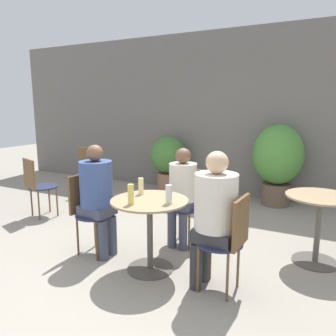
{
  "coord_description": "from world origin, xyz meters",
  "views": [
    {
      "loc": [
        1.81,
        -2.62,
        1.65
      ],
      "look_at": [
        0.23,
        0.46,
        0.99
      ],
      "focal_mm": 35.0,
      "sensor_mm": 36.0,
      "label": 1
    }
  ],
  "objects_px": {
    "cafe_table_far": "(319,216)",
    "bistro_chair_3": "(89,167)",
    "cafe_table_near": "(150,219)",
    "beer_glass_1": "(169,194)",
    "potted_plant_0": "(169,160)",
    "seated_person_1": "(182,188)",
    "bistro_chair_2": "(88,206)",
    "beer_glass_0": "(131,194)",
    "seated_person_2": "(97,191)",
    "seated_person_0": "(214,210)",
    "beer_glass_2": "(141,186)",
    "bistro_chair_1": "(188,199)",
    "bistro_chair_0": "(230,235)",
    "bistro_chair_4": "(36,182)",
    "potted_plant_1": "(278,159)"
  },
  "relations": [
    {
      "from": "potted_plant_0",
      "to": "potted_plant_1",
      "type": "height_order",
      "value": "potted_plant_1"
    },
    {
      "from": "bistro_chair_0",
      "to": "seated_person_0",
      "type": "xyz_separation_m",
      "value": [
        -0.15,
        0.01,
        0.2
      ]
    },
    {
      "from": "seated_person_1",
      "to": "bistro_chair_1",
      "type": "bearing_deg",
      "value": 90.0
    },
    {
      "from": "cafe_table_near",
      "to": "potted_plant_1",
      "type": "xyz_separation_m",
      "value": [
        0.76,
        2.91,
        0.25
      ]
    },
    {
      "from": "beer_glass_2",
      "to": "potted_plant_0",
      "type": "height_order",
      "value": "potted_plant_0"
    },
    {
      "from": "bistro_chair_4",
      "to": "seated_person_1",
      "type": "bearing_deg",
      "value": -158.84
    },
    {
      "from": "bistro_chair_4",
      "to": "potted_plant_0",
      "type": "height_order",
      "value": "potted_plant_0"
    },
    {
      "from": "potted_plant_0",
      "to": "potted_plant_1",
      "type": "xyz_separation_m",
      "value": [
        2.01,
        0.05,
        0.16
      ]
    },
    {
      "from": "seated_person_2",
      "to": "beer_glass_1",
      "type": "height_order",
      "value": "seated_person_2"
    },
    {
      "from": "cafe_table_near",
      "to": "beer_glass_1",
      "type": "distance_m",
      "value": 0.37
    },
    {
      "from": "cafe_table_far",
      "to": "seated_person_0",
      "type": "distance_m",
      "value": 1.29
    },
    {
      "from": "seated_person_2",
      "to": "beer_glass_1",
      "type": "distance_m",
      "value": 0.92
    },
    {
      "from": "beer_glass_0",
      "to": "beer_glass_2",
      "type": "bearing_deg",
      "value": 107.07
    },
    {
      "from": "seated_person_1",
      "to": "seated_person_2",
      "type": "height_order",
      "value": "seated_person_2"
    },
    {
      "from": "bistro_chair_0",
      "to": "seated_person_1",
      "type": "xyz_separation_m",
      "value": [
        -0.79,
        0.74,
        0.16
      ]
    },
    {
      "from": "cafe_table_near",
      "to": "potted_plant_0",
      "type": "relative_size",
      "value": 0.72
    },
    {
      "from": "cafe_table_near",
      "to": "beer_glass_0",
      "type": "height_order",
      "value": "beer_glass_0"
    },
    {
      "from": "bistro_chair_0",
      "to": "beer_glass_2",
      "type": "bearing_deg",
      "value": -97.0
    },
    {
      "from": "bistro_chair_4",
      "to": "beer_glass_2",
      "type": "relative_size",
      "value": 5.2
    },
    {
      "from": "seated_person_2",
      "to": "beer_glass_1",
      "type": "xyz_separation_m",
      "value": [
        0.91,
        -0.07,
        0.1
      ]
    },
    {
      "from": "potted_plant_1",
      "to": "bistro_chair_3",
      "type": "bearing_deg",
      "value": -162.67
    },
    {
      "from": "seated_person_0",
      "to": "cafe_table_far",
      "type": "bearing_deg",
      "value": 143.75
    },
    {
      "from": "seated_person_2",
      "to": "beer_glass_1",
      "type": "relative_size",
      "value": 6.91
    },
    {
      "from": "bistro_chair_2",
      "to": "potted_plant_0",
      "type": "xyz_separation_m",
      "value": [
        -0.41,
        2.81,
        0.09
      ]
    },
    {
      "from": "bistro_chair_4",
      "to": "beer_glass_0",
      "type": "distance_m",
      "value": 2.4
    },
    {
      "from": "seated_person_0",
      "to": "beer_glass_2",
      "type": "xyz_separation_m",
      "value": [
        -0.87,
        0.18,
        0.08
      ]
    },
    {
      "from": "cafe_table_far",
      "to": "bistro_chair_0",
      "type": "height_order",
      "value": "bistro_chair_0"
    },
    {
      "from": "potted_plant_0",
      "to": "seated_person_1",
      "type": "bearing_deg",
      "value": -59.42
    },
    {
      "from": "beer_glass_0",
      "to": "potted_plant_0",
      "type": "xyz_separation_m",
      "value": [
        -1.17,
        3.08,
        -0.21
      ]
    },
    {
      "from": "bistro_chair_0",
      "to": "potted_plant_0",
      "type": "xyz_separation_m",
      "value": [
        -2.08,
        2.92,
        0.09
      ]
    },
    {
      "from": "beer_glass_0",
      "to": "beer_glass_1",
      "type": "height_order",
      "value": "beer_glass_0"
    },
    {
      "from": "cafe_table_near",
      "to": "seated_person_0",
      "type": "xyz_separation_m",
      "value": [
        0.68,
        -0.04,
        0.2
      ]
    },
    {
      "from": "cafe_table_far",
      "to": "seated_person_2",
      "type": "height_order",
      "value": "seated_person_2"
    },
    {
      "from": "bistro_chair_1",
      "to": "seated_person_1",
      "type": "xyz_separation_m",
      "value": [
        -0.01,
        -0.15,
        0.16
      ]
    },
    {
      "from": "potted_plant_0",
      "to": "bistro_chair_0",
      "type": "bearing_deg",
      "value": -54.51
    },
    {
      "from": "beer_glass_1",
      "to": "beer_glass_2",
      "type": "bearing_deg",
      "value": 157.82
    },
    {
      "from": "cafe_table_far",
      "to": "bistro_chair_3",
      "type": "bearing_deg",
      "value": 165.85
    },
    {
      "from": "seated_person_0",
      "to": "potted_plant_0",
      "type": "distance_m",
      "value": 3.49
    },
    {
      "from": "seated_person_1",
      "to": "potted_plant_1",
      "type": "xyz_separation_m",
      "value": [
        0.72,
        2.23,
        0.09
      ]
    },
    {
      "from": "bistro_chair_2",
      "to": "potted_plant_1",
      "type": "distance_m",
      "value": 3.28
    },
    {
      "from": "bistro_chair_4",
      "to": "beer_glass_2",
      "type": "height_order",
      "value": "beer_glass_2"
    },
    {
      "from": "bistro_chair_3",
      "to": "bistro_chair_4",
      "type": "bearing_deg",
      "value": -119.78
    },
    {
      "from": "cafe_table_far",
      "to": "bistro_chair_1",
      "type": "relative_size",
      "value": 0.83
    },
    {
      "from": "seated_person_0",
      "to": "bistro_chair_4",
      "type": "bearing_deg",
      "value": -99.01
    },
    {
      "from": "cafe_table_near",
      "to": "bistro_chair_0",
      "type": "distance_m",
      "value": 0.84
    },
    {
      "from": "seated_person_0",
      "to": "beer_glass_2",
      "type": "bearing_deg",
      "value": -98.19
    },
    {
      "from": "bistro_chair_0",
      "to": "bistro_chair_4",
      "type": "distance_m",
      "value": 3.21
    },
    {
      "from": "bistro_chair_2",
      "to": "bistro_chair_0",
      "type": "bearing_deg",
      "value": -90.0
    },
    {
      "from": "seated_person_1",
      "to": "bistro_chair_0",
      "type": "bearing_deg",
      "value": -39.33
    },
    {
      "from": "cafe_table_near",
      "to": "bistro_chair_2",
      "type": "height_order",
      "value": "bistro_chair_2"
    }
  ]
}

